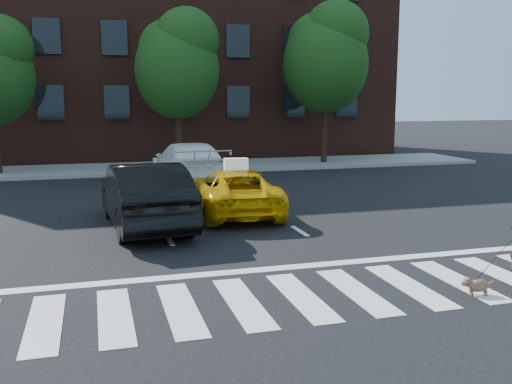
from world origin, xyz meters
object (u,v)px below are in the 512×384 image
at_px(tree_mid, 178,60).
at_px(taxi, 234,191).
at_px(tree_right, 326,53).
at_px(white_suv, 189,164).
at_px(dog, 476,285).
at_px(black_sedan, 145,195).

distance_m(tree_mid, taxi, 10.91).
distance_m(tree_right, white_suv, 9.71).
height_order(tree_mid, tree_right, tree_right).
bearing_deg(tree_mid, dog, -82.63).
distance_m(tree_right, taxi, 13.08).
bearing_deg(tree_right, white_suv, -148.43).
relative_size(tree_right, black_sedan, 1.55).
bearing_deg(taxi, white_suv, -82.35).
bearing_deg(black_sedan, dog, 121.74).
bearing_deg(tree_right, tree_mid, 180.00).
relative_size(taxi, white_suv, 0.83).
height_order(black_sedan, dog, black_sedan).
bearing_deg(dog, black_sedan, 148.00).
bearing_deg(taxi, tree_mid, -86.08).
distance_m(black_sedan, dog, 8.23).
xyz_separation_m(black_sedan, white_suv, (2.19, 6.56, -0.02)).
distance_m(tree_right, dog, 19.02).
relative_size(tree_right, taxi, 1.68).
bearing_deg(white_suv, taxi, 92.87).
height_order(black_sedan, white_suv, black_sedan).
relative_size(tree_mid, white_suv, 1.29).
xyz_separation_m(tree_right, black_sedan, (-9.53, -11.07, -4.45)).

